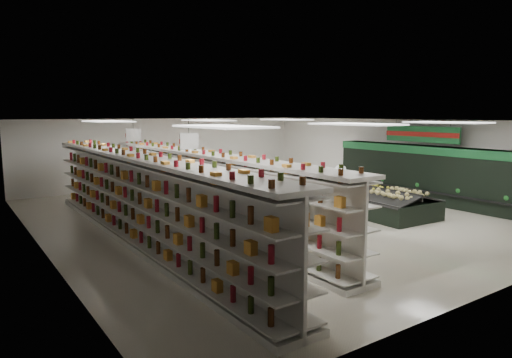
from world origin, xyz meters
TOP-DOWN VIEW (x-y plane):
  - floor at (0.00, 0.00)m, footprint 16.00×16.00m
  - ceiling at (0.00, 0.00)m, footprint 14.00×16.00m
  - wall_back at (0.00, 8.00)m, footprint 14.00×0.02m
  - wall_front at (0.00, -8.00)m, footprint 14.00×0.02m
  - wall_left at (-7.00, 0.00)m, footprint 0.02×16.00m
  - wall_right at (7.00, 0.00)m, footprint 0.02×16.00m
  - produce_wall_case at (6.53, -1.50)m, footprint 0.93×8.00m
  - aisle_sign_near at (-3.80, -2.00)m, footprint 0.52×0.06m
  - aisle_sign_far at (-3.80, 2.00)m, footprint 0.52×0.06m
  - hortifruti_banner at (6.25, -1.50)m, footprint 0.12×3.20m
  - gondola_left at (-4.66, -0.73)m, footprint 1.04×13.56m
  - gondola_center at (-2.37, -0.06)m, footprint 0.98×13.04m
  - produce_island at (3.37, -0.73)m, footprint 2.58×6.41m
  - soda_endcap at (0.09, 6.75)m, footprint 1.30×1.02m
  - shopper_main at (0.47, -2.94)m, footprint 0.75×0.52m
  - shopper_background at (-3.52, 2.69)m, footprint 0.48×0.75m

SIDE VIEW (x-z plane):
  - floor at x=0.00m, z-range 0.00..0.00m
  - produce_island at x=3.37m, z-range -0.04..0.90m
  - soda_endcap at x=0.09m, z-range -0.02..1.46m
  - shopper_background at x=-3.52m, z-range 0.00..1.49m
  - shopper_main at x=0.47m, z-range 0.00..1.97m
  - gondola_center at x=-2.37m, z-range -0.09..2.17m
  - gondola_left at x=-4.66m, z-range -0.10..2.25m
  - produce_wall_case at x=6.53m, z-range 0.14..2.34m
  - wall_back at x=0.00m, z-range 0.00..3.20m
  - wall_front at x=0.00m, z-range 0.00..3.20m
  - wall_left at x=-7.00m, z-range 0.00..3.20m
  - wall_right at x=7.00m, z-range 0.00..3.20m
  - hortifruti_banner at x=6.25m, z-range 2.18..3.13m
  - aisle_sign_near at x=-3.80m, z-range 2.38..3.13m
  - aisle_sign_far at x=-3.80m, z-range 2.38..3.13m
  - ceiling at x=0.00m, z-range 3.19..3.21m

